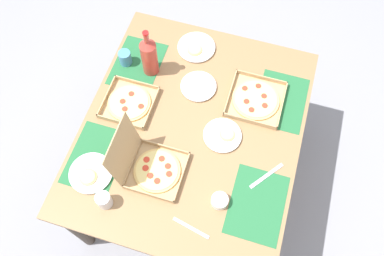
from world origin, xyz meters
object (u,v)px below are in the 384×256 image
object	(u,v)px
plate_near_right	(223,135)
cup_red	(125,58)
pizza_box_edge_far	(150,166)
plate_far_left	(198,87)
soda_bottle	(149,56)
condiment_bowl	(220,201)
plate_far_right	(196,48)
pizza_box_corner_left	(129,103)
cup_clear_right	(104,200)
plate_near_left	(91,174)
pizza_box_corner_right	(256,100)

from	to	relation	value
plate_near_right	cup_red	world-z (taller)	cup_red
pizza_box_edge_far	plate_far_left	distance (m)	0.55
soda_bottle	condiment_bowl	distance (m)	0.86
plate_far_right	cup_red	bearing A→B (deg)	120.62
pizza_box_corner_left	plate_near_right	size ratio (longest dim) A/B	1.32
pizza_box_edge_far	plate_far_right	world-z (taller)	pizza_box_edge_far
plate_far_right	cup_red	xyz separation A→B (m)	(-0.21, 0.36, 0.03)
pizza_box_corner_left	plate_near_right	xyz separation A→B (m)	(-0.04, -0.54, -0.00)
cup_clear_right	plate_far_right	bearing A→B (deg)	-8.56
soda_bottle	cup_clear_right	world-z (taller)	soda_bottle
cup_red	condiment_bowl	bearing A→B (deg)	-131.21
pizza_box_corner_left	soda_bottle	world-z (taller)	soda_bottle
soda_bottle	cup_clear_right	distance (m)	0.80
plate_far_left	plate_near_left	bearing A→B (deg)	150.35
plate_near_right	plate_far_right	bearing A→B (deg)	30.52
pizza_box_edge_far	soda_bottle	bearing A→B (deg)	19.24
pizza_box_corner_left	plate_near_right	bearing A→B (deg)	-93.92
plate_near_right	cup_red	xyz separation A→B (m)	(0.29, 0.65, 0.03)
plate_near_left	soda_bottle	size ratio (longest dim) A/B	0.68
pizza_box_corner_right	plate_far_right	world-z (taller)	pizza_box_corner_right
pizza_box_edge_far	plate_near_left	xyz separation A→B (m)	(-0.11, 0.28, -0.04)
plate_near_left	pizza_box_corner_left	bearing A→B (deg)	-5.02
plate_far_left	soda_bottle	xyz separation A→B (m)	(0.03, 0.29, 0.12)
cup_clear_right	condiment_bowl	size ratio (longest dim) A/B	1.09
pizza_box_edge_far	plate_far_left	xyz separation A→B (m)	(0.54, -0.09, -0.04)
plate_far_right	plate_near_right	distance (m)	0.58
plate_near_left	plate_near_right	distance (m)	0.70
pizza_box_edge_far	soda_bottle	distance (m)	0.61
plate_near_left	plate_near_right	xyz separation A→B (m)	(0.40, -0.58, -0.00)
pizza_box_corner_left	condiment_bowl	xyz separation A→B (m)	(-0.39, -0.61, 0.01)
plate_far_left	cup_red	size ratio (longest dim) A/B	2.27
plate_far_right	pizza_box_edge_far	bearing A→B (deg)	179.82
pizza_box_corner_left	plate_near_left	xyz separation A→B (m)	(-0.44, 0.04, -0.00)
cup_red	pizza_box_corner_left	bearing A→B (deg)	-155.21
pizza_box_corner_right	cup_clear_right	world-z (taller)	cup_clear_right
plate_near_left	pizza_box_corner_right	bearing A→B (deg)	-46.51
pizza_box_corner_left	soda_bottle	size ratio (longest dim) A/B	0.82
pizza_box_edge_far	plate_near_right	xyz separation A→B (m)	(0.29, -0.30, -0.04)
plate_far_right	plate_far_left	size ratio (longest dim) A/B	1.11
pizza_box_corner_right	pizza_box_edge_far	world-z (taller)	pizza_box_edge_far
soda_bottle	plate_far_right	bearing A→B (deg)	-42.73
plate_near_left	pizza_box_edge_far	bearing A→B (deg)	-68.28
pizza_box_corner_right	cup_clear_right	xyz separation A→B (m)	(-0.77, 0.56, 0.03)
plate_far_right	cup_clear_right	xyz separation A→B (m)	(-1.01, 0.15, 0.04)
condiment_bowl	pizza_box_edge_far	bearing A→B (deg)	80.79
soda_bottle	cup_clear_right	size ratio (longest dim) A/B	3.58
pizza_box_corner_left	condiment_bowl	size ratio (longest dim) A/B	3.20
pizza_box_corner_left	plate_far_right	xyz separation A→B (m)	(0.47, -0.24, -0.00)
cup_clear_right	plate_far_left	bearing A→B (deg)	-17.63
pizza_box_edge_far	plate_near_left	distance (m)	0.30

